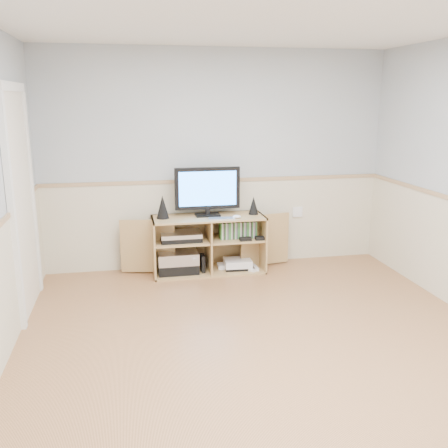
{
  "coord_description": "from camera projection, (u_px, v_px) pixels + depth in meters",
  "views": [
    {
      "loc": [
        -1.04,
        -3.42,
        1.93
      ],
      "look_at": [
        -0.12,
        1.2,
        0.75
      ],
      "focal_mm": 40.0,
      "sensor_mm": 36.0,
      "label": 1
    }
  ],
  "objects": [
    {
      "name": "room",
      "position": [
        260.0,
        198.0,
        3.73
      ],
      "size": [
        4.04,
        4.54,
        2.54
      ],
      "color": "tan",
      "rests_on": "ground"
    },
    {
      "name": "media_cabinet",
      "position": [
        208.0,
        242.0,
        5.75
      ],
      "size": [
        1.98,
        0.48,
        0.65
      ],
      "color": "tan",
      "rests_on": "floor"
    },
    {
      "name": "monitor",
      "position": [
        207.0,
        190.0,
        5.59
      ],
      "size": [
        0.74,
        0.18,
        0.55
      ],
      "color": "black",
      "rests_on": "media_cabinet"
    },
    {
      "name": "speaker_left",
      "position": [
        163.0,
        207.0,
        5.51
      ],
      "size": [
        0.14,
        0.14,
        0.26
      ],
      "primitive_type": "cone",
      "color": "black",
      "rests_on": "media_cabinet"
    },
    {
      "name": "speaker_right",
      "position": [
        253.0,
        205.0,
        5.71
      ],
      "size": [
        0.11,
        0.11,
        0.21
      ],
      "primitive_type": "cone",
      "color": "black",
      "rests_on": "media_cabinet"
    },
    {
      "name": "keyboard",
      "position": [
        222.0,
        218.0,
        5.51
      ],
      "size": [
        0.29,
        0.13,
        0.01
      ],
      "primitive_type": "cube",
      "rotation": [
        0.0,
        0.0,
        -0.05
      ],
      "color": "silver",
      "rests_on": "media_cabinet"
    },
    {
      "name": "mouse",
      "position": [
        237.0,
        217.0,
        5.54
      ],
      "size": [
        0.11,
        0.08,
        0.04
      ],
      "primitive_type": "ellipsoid",
      "rotation": [
        0.0,
        0.0,
        -0.2
      ],
      "color": "white",
      "rests_on": "media_cabinet"
    },
    {
      "name": "av_components",
      "position": [
        179.0,
        255.0,
        5.66
      ],
      "size": [
        0.53,
        0.34,
        0.47
      ],
      "color": "black",
      "rests_on": "media_cabinet"
    },
    {
      "name": "game_consoles",
      "position": [
        236.0,
        264.0,
        5.81
      ],
      "size": [
        0.45,
        0.3,
        0.11
      ],
      "color": "white",
      "rests_on": "media_cabinet"
    },
    {
      "name": "game_cases",
      "position": [
        238.0,
        230.0,
        5.7
      ],
      "size": [
        0.42,
        0.14,
        0.19
      ],
      "primitive_type": "cube",
      "color": "#3F8C3F",
      "rests_on": "media_cabinet"
    },
    {
      "name": "wall_outlet",
      "position": [
        297.0,
        212.0,
        6.08
      ],
      "size": [
        0.12,
        0.03,
        0.12
      ],
      "primitive_type": "cube",
      "color": "white",
      "rests_on": "wall_back"
    }
  ]
}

